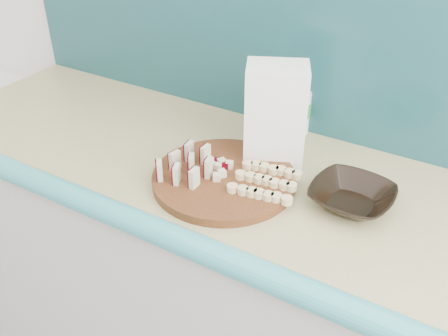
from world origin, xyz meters
The scene contains 10 objects.
kitchen_counter centered at (0.10, 1.50, 0.46)m, with size 2.20×0.63×0.91m.
backsplash centered at (0.10, 1.79, 1.16)m, with size 2.20×0.02×0.50m, color teal.
cutting_board centered at (-0.06, 1.43, 0.92)m, with size 0.35×0.35×0.02m, color #3F1F0D.
apple_wedges centered at (-0.14, 1.39, 0.96)m, with size 0.12×0.15×0.05m.
apple_chunks centered at (-0.08, 1.43, 0.94)m, with size 0.05×0.06×0.02m.
banana_slices centered at (0.05, 1.45, 0.94)m, with size 0.17×0.15×0.02m.
brown_bowl centered at (0.24, 1.50, 0.93)m, with size 0.19×0.19×0.05m, color black.
flour_bag centered at (-0.01, 1.60, 1.04)m, with size 0.15×0.11×0.26m, color white.
canister centered at (-0.01, 1.76, 0.98)m, with size 0.08×0.08×0.13m.
banana_peel centered at (-0.06, 1.58, 0.91)m, with size 0.22×0.19×0.01m.
Camera 1 is at (0.45, 0.56, 1.62)m, focal length 40.00 mm.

